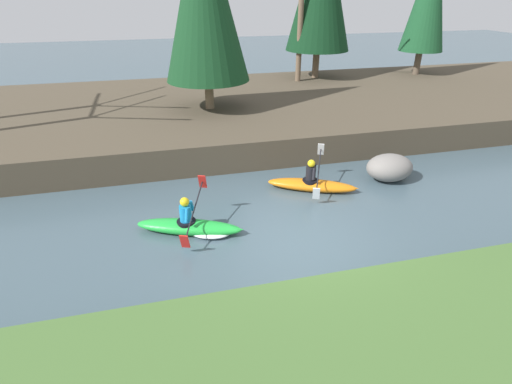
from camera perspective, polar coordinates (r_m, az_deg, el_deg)
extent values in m
plane|color=#425660|center=(9.89, 6.05, -7.36)|extent=(90.00, 90.00, 0.00)
cube|color=#4C4233|center=(18.66, -4.46, 11.41)|extent=(44.00, 11.40, 1.04)
cylinder|color=#7A664C|center=(17.12, -6.68, 13.69)|extent=(0.36, 0.36, 1.17)
cylinder|color=brown|center=(23.54, 8.53, 17.65)|extent=(0.36, 0.36, 1.47)
cylinder|color=brown|center=(26.00, 22.07, 16.76)|extent=(0.36, 0.36, 1.30)
cylinder|color=brown|center=(22.26, 6.29, 21.74)|extent=(0.28, 0.28, 4.93)
ellipsoid|color=orange|center=(12.37, 7.94, 0.98)|extent=(2.70, 1.68, 0.34)
cone|color=orange|center=(12.38, 13.68, 0.55)|extent=(0.40, 0.33, 0.20)
cylinder|color=black|center=(12.30, 7.75, 1.60)|extent=(0.64, 0.64, 0.08)
cylinder|color=black|center=(12.20, 7.83, 2.66)|extent=(0.40, 0.40, 0.42)
sphere|color=yellow|center=(12.07, 7.92, 4.06)|extent=(0.31, 0.31, 0.23)
cylinder|color=black|center=(12.38, 8.39, 3.44)|extent=(0.18, 0.24, 0.35)
cylinder|color=black|center=(11.94, 8.25, 2.53)|extent=(0.18, 0.24, 0.35)
cylinder|color=black|center=(12.14, 8.95, 3.11)|extent=(0.84, 1.75, 0.65)
cube|color=white|center=(12.90, 9.25, 6.06)|extent=(0.25, 0.23, 0.41)
cube|color=white|center=(11.42, 8.60, -0.22)|extent=(0.25, 0.23, 0.41)
ellipsoid|color=green|center=(10.30, -9.58, -4.94)|extent=(2.74, 1.51, 0.34)
cone|color=green|center=(10.04, -2.72, -5.36)|extent=(0.40, 0.31, 0.20)
cylinder|color=black|center=(10.24, -9.92, -4.23)|extent=(0.62, 0.62, 0.08)
cylinder|color=#1984CC|center=(10.11, -10.03, -3.02)|extent=(0.39, 0.39, 0.42)
sphere|color=yellow|center=(9.95, -10.18, -1.40)|extent=(0.30, 0.30, 0.23)
cylinder|color=#1984CC|center=(10.24, -9.17, -1.97)|extent=(0.16, 0.24, 0.35)
cylinder|color=#1984CC|center=(9.84, -9.88, -3.32)|extent=(0.16, 0.24, 0.35)
cylinder|color=black|center=(9.99, -8.82, -2.48)|extent=(0.71, 1.80, 0.65)
cube|color=red|center=(10.66, -7.66, 1.48)|extent=(0.24, 0.22, 0.41)
cube|color=red|center=(9.38, -10.15, -6.98)|extent=(0.24, 0.22, 0.41)
ellipsoid|color=white|center=(10.21, -6.57, -5.54)|extent=(1.28, 1.04, 0.18)
ellipsoid|color=gray|center=(13.52, 18.53, 3.33)|extent=(1.52, 1.19, 0.86)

